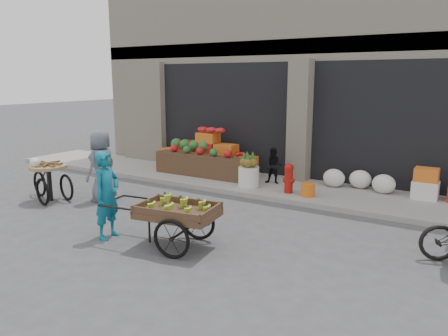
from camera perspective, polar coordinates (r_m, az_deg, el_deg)
The scene contains 13 objects.
ground at distance 7.74m, azimuth -4.78°, elevation -9.50°, with size 80.00×80.00×0.00m, color #424244.
sidewalk at distance 11.13m, azimuth 7.86°, elevation -2.65°, with size 18.00×2.20×0.12m, color gray.
building at distance 14.49m, azimuth 14.77°, elevation 13.59°, with size 14.00×6.45×7.00m.
fruit_display at distance 12.42m, azimuth -2.05°, elevation 1.84°, with size 3.10×1.12×1.24m.
pineapple_bin at distance 10.94m, azimuth 3.25°, elevation -1.13°, with size 0.52×0.52×0.50m, color silver.
fire_hydrant at distance 10.40m, azimuth 8.46°, elevation -1.17°, with size 0.22×0.22×0.71m.
orange_bucket at distance 10.23m, azimuth 10.88°, elevation -2.81°, with size 0.32×0.32×0.30m, color orange.
right_bay_goods at distance 10.89m, azimuth 21.91°, elevation -1.83°, with size 3.35×0.60×0.70m.
seated_person at distance 11.24m, azimuth 6.52°, elevation 0.28°, with size 0.45×0.35×0.93m, color black.
banana_cart at distance 7.30m, azimuth -6.41°, elevation -5.32°, with size 2.29×1.18×0.92m.
vendor_woman at distance 7.92m, azimuth -15.04°, elevation -3.43°, with size 0.57×0.37×1.56m, color #106880.
tricycle_cart at distance 10.81m, azimuth -21.91°, elevation -1.07°, with size 1.46×1.00×0.95m.
vendor_grey at distance 10.34m, azimuth -15.68°, elevation 0.29°, with size 0.81×0.53×1.66m, color slate.
Camera 1 is at (4.33, -5.78, 2.79)m, focal length 35.00 mm.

